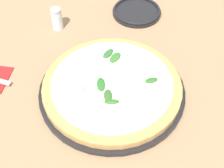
# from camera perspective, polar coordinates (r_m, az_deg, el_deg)

# --- Properties ---
(ground_plane) EXTENTS (6.00, 6.00, 0.00)m
(ground_plane) POSITION_cam_1_polar(r_m,az_deg,el_deg) (0.79, -0.53, -0.08)
(ground_plane) COLOR #9E7A56
(pizza_arugula_main) EXTENTS (0.36, 0.36, 0.05)m
(pizza_arugula_main) POSITION_cam_1_polar(r_m,az_deg,el_deg) (0.76, 0.00, -0.64)
(pizza_arugula_main) COLOR black
(pizza_arugula_main) RESTS_ON ground_plane
(side_plate_white) EXTENTS (0.15, 0.15, 0.02)m
(side_plate_white) POSITION_cam_1_polar(r_m,az_deg,el_deg) (1.01, 4.55, 13.11)
(side_plate_white) COLOR black
(side_plate_white) RESTS_ON ground_plane
(shaker_pepper) EXTENTS (0.03, 0.03, 0.07)m
(shaker_pepper) POSITION_cam_1_polar(r_m,az_deg,el_deg) (0.95, -10.04, 11.64)
(shaker_pepper) COLOR silver
(shaker_pepper) RESTS_ON ground_plane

